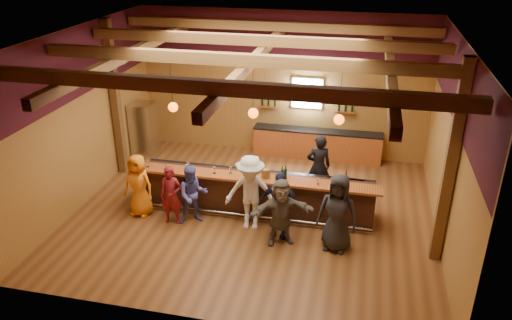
{
  "coord_description": "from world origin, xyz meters",
  "views": [
    {
      "loc": [
        2.49,
        -10.81,
        6.63
      ],
      "look_at": [
        0.0,
        0.3,
        1.35
      ],
      "focal_mm": 35.0,
      "sensor_mm": 36.0,
      "label": 1
    }
  ],
  "objects_px": {
    "customer_denim": "(193,195)",
    "customer_brown": "(281,212)",
    "bartender": "(318,166)",
    "ice_bucket": "(266,173)",
    "customer_navy": "(279,204)",
    "customer_orange": "(139,185)",
    "customer_white": "(250,193)",
    "bottle_a": "(282,174)",
    "customer_redvest": "(171,195)",
    "customer_dark": "(338,213)",
    "back_bar_cabinet": "(317,144)",
    "bar_counter": "(255,192)",
    "stainless_fridge": "(144,131)"
  },
  "relations": [
    {
      "from": "bartender",
      "to": "ice_bucket",
      "type": "height_order",
      "value": "bartender"
    },
    {
      "from": "customer_orange",
      "to": "customer_brown",
      "type": "xyz_separation_m",
      "value": [
        3.7,
        -0.48,
        -0.01
      ]
    },
    {
      "from": "customer_orange",
      "to": "customer_brown",
      "type": "height_order",
      "value": "customer_orange"
    },
    {
      "from": "ice_bucket",
      "to": "bottle_a",
      "type": "bearing_deg",
      "value": 1.46
    },
    {
      "from": "stainless_fridge",
      "to": "customer_navy",
      "type": "relative_size",
      "value": 1.09
    },
    {
      "from": "back_bar_cabinet",
      "to": "bottle_a",
      "type": "height_order",
      "value": "bottle_a"
    },
    {
      "from": "customer_white",
      "to": "customer_brown",
      "type": "bearing_deg",
      "value": -33.61
    },
    {
      "from": "customer_orange",
      "to": "customer_navy",
      "type": "distance_m",
      "value": 3.6
    },
    {
      "from": "customer_dark",
      "to": "bottle_a",
      "type": "relative_size",
      "value": 5.71
    },
    {
      "from": "customer_brown",
      "to": "bottle_a",
      "type": "height_order",
      "value": "customer_brown"
    },
    {
      "from": "bar_counter",
      "to": "customer_orange",
      "type": "height_order",
      "value": "customer_orange"
    },
    {
      "from": "customer_denim",
      "to": "customer_redvest",
      "type": "bearing_deg",
      "value": 170.03
    },
    {
      "from": "customer_denim",
      "to": "bottle_a",
      "type": "bearing_deg",
      "value": -8.51
    },
    {
      "from": "customer_orange",
      "to": "customer_redvest",
      "type": "relative_size",
      "value": 1.09
    },
    {
      "from": "customer_brown",
      "to": "ice_bucket",
      "type": "xyz_separation_m",
      "value": [
        -0.56,
        1.04,
        0.41
      ]
    },
    {
      "from": "customer_orange",
      "to": "customer_white",
      "type": "relative_size",
      "value": 0.86
    },
    {
      "from": "customer_orange",
      "to": "ice_bucket",
      "type": "relative_size",
      "value": 7.16
    },
    {
      "from": "bar_counter",
      "to": "customer_redvest",
      "type": "relative_size",
      "value": 4.19
    },
    {
      "from": "bartender",
      "to": "bottle_a",
      "type": "distance_m",
      "value": 1.58
    },
    {
      "from": "customer_white",
      "to": "customer_brown",
      "type": "distance_m",
      "value": 0.97
    },
    {
      "from": "stainless_fridge",
      "to": "customer_white",
      "type": "height_order",
      "value": "customer_white"
    },
    {
      "from": "customer_dark",
      "to": "ice_bucket",
      "type": "distance_m",
      "value": 2.1
    },
    {
      "from": "customer_white",
      "to": "customer_brown",
      "type": "height_order",
      "value": "customer_white"
    },
    {
      "from": "customer_denim",
      "to": "customer_navy",
      "type": "height_order",
      "value": "customer_navy"
    },
    {
      "from": "customer_dark",
      "to": "ice_bucket",
      "type": "bearing_deg",
      "value": 161.55
    },
    {
      "from": "bottle_a",
      "to": "customer_white",
      "type": "bearing_deg",
      "value": -139.58
    },
    {
      "from": "customer_dark",
      "to": "customer_redvest",
      "type": "bearing_deg",
      "value": -173.28
    },
    {
      "from": "customer_brown",
      "to": "bottle_a",
      "type": "relative_size",
      "value": 5.01
    },
    {
      "from": "customer_orange",
      "to": "customer_navy",
      "type": "relative_size",
      "value": 0.99
    },
    {
      "from": "stainless_fridge",
      "to": "bottle_a",
      "type": "distance_m",
      "value": 5.56
    },
    {
      "from": "customer_denim",
      "to": "ice_bucket",
      "type": "bearing_deg",
      "value": -5.2
    },
    {
      "from": "customer_dark",
      "to": "bottle_a",
      "type": "xyz_separation_m",
      "value": [
        -1.43,
        1.01,
        0.31
      ]
    },
    {
      "from": "back_bar_cabinet",
      "to": "customer_redvest",
      "type": "height_order",
      "value": "customer_redvest"
    },
    {
      "from": "customer_denim",
      "to": "customer_brown",
      "type": "distance_m",
      "value": 2.29
    },
    {
      "from": "customer_redvest",
      "to": "ice_bucket",
      "type": "bearing_deg",
      "value": 13.71
    },
    {
      "from": "ice_bucket",
      "to": "stainless_fridge",
      "type": "bearing_deg",
      "value": 148.44
    },
    {
      "from": "customer_white",
      "to": "bar_counter",
      "type": "bearing_deg",
      "value": 91.72
    },
    {
      "from": "customer_denim",
      "to": "customer_white",
      "type": "height_order",
      "value": "customer_white"
    },
    {
      "from": "customer_brown",
      "to": "ice_bucket",
      "type": "height_order",
      "value": "customer_brown"
    },
    {
      "from": "back_bar_cabinet",
      "to": "bar_counter",
      "type": "bearing_deg",
      "value": -108.34
    },
    {
      "from": "ice_bucket",
      "to": "customer_redvest",
      "type": "bearing_deg",
      "value": -161.05
    },
    {
      "from": "bartender",
      "to": "ice_bucket",
      "type": "relative_size",
      "value": 7.82
    },
    {
      "from": "bar_counter",
      "to": "stainless_fridge",
      "type": "xyz_separation_m",
      "value": [
        -4.12,
        2.45,
        0.38
      ]
    },
    {
      "from": "customer_denim",
      "to": "customer_brown",
      "type": "relative_size",
      "value": 0.93
    },
    {
      "from": "back_bar_cabinet",
      "to": "customer_navy",
      "type": "distance_m",
      "value": 4.62
    },
    {
      "from": "bar_counter",
      "to": "stainless_fridge",
      "type": "bearing_deg",
      "value": 149.24
    },
    {
      "from": "customer_navy",
      "to": "customer_orange",
      "type": "bearing_deg",
      "value": -174.4
    },
    {
      "from": "customer_redvest",
      "to": "customer_white",
      "type": "xyz_separation_m",
      "value": [
        1.93,
        0.2,
        0.2
      ]
    },
    {
      "from": "customer_brown",
      "to": "bottle_a",
      "type": "bearing_deg",
      "value": 76.72
    },
    {
      "from": "ice_bucket",
      "to": "bottle_a",
      "type": "distance_m",
      "value": 0.4
    }
  ]
}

